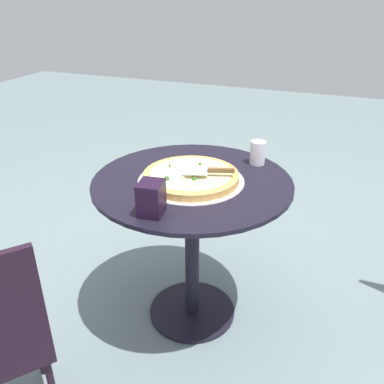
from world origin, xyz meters
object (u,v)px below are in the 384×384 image
object	(u,v)px
pizza_server	(209,171)
pizza_on_tray	(192,177)
napkin_dispenser	(151,198)
patio_table	(192,218)
drinking_cup	(258,153)

from	to	relation	value
pizza_server	pizza_on_tray	bearing A→B (deg)	-89.00
pizza_on_tray	napkin_dispenser	world-z (taller)	napkin_dispenser
napkin_dispenser	patio_table	bearing A→B (deg)	165.82
patio_table	napkin_dispenser	size ratio (longest dim) A/B	6.91
patio_table	pizza_server	size ratio (longest dim) A/B	3.97
pizza_on_tray	pizza_server	bearing A→B (deg)	91.00
patio_table	drinking_cup	size ratio (longest dim) A/B	7.89
pizza_on_tray	pizza_server	xyz separation A→B (m)	(-0.00, 0.07, 0.04)
drinking_cup	napkin_dispenser	size ratio (longest dim) A/B	0.88
drinking_cup	pizza_server	bearing A→B (deg)	-26.12
pizza_on_tray	napkin_dispenser	distance (m)	0.31
pizza_server	patio_table	bearing A→B (deg)	-99.01
pizza_on_tray	napkin_dispenser	xyz separation A→B (m)	(0.31, -0.04, 0.04)
drinking_cup	pizza_on_tray	bearing A→B (deg)	-36.99
napkin_dispenser	drinking_cup	bearing A→B (deg)	148.63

